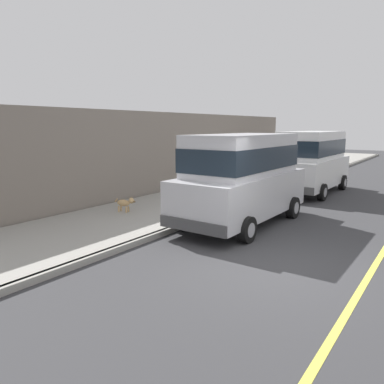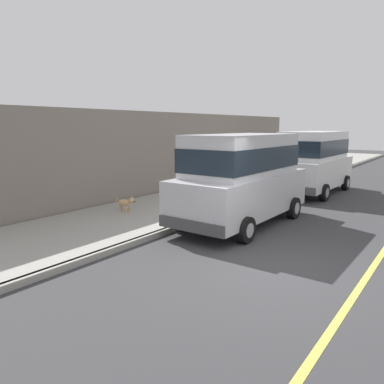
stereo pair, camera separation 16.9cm
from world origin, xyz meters
TOP-DOWN VIEW (x-y plane):
  - ground_plane at (0.00, 0.00)m, footprint 80.00×80.00m
  - curb at (-3.20, 0.00)m, footprint 0.16×64.00m
  - sidewalk at (-5.00, 0.00)m, footprint 3.60×64.00m
  - lane_centre_line at (1.60, 0.00)m, footprint 0.12×57.60m
  - car_silver_van at (-2.12, 2.58)m, footprint 2.17×4.92m
  - car_white_van at (-2.15, 8.75)m, footprint 2.16×4.91m
  - dog_tan at (-5.42, 1.29)m, footprint 0.75×0.28m
  - building_facade at (-7.10, 6.18)m, footprint 0.50×20.00m

SIDE VIEW (x-z plane):
  - ground_plane at x=0.00m, z-range 0.00..0.00m
  - lane_centre_line at x=1.60m, z-range 0.00..0.01m
  - curb at x=-3.20m, z-range 0.00..0.14m
  - sidewalk at x=-5.00m, z-range 0.00..0.14m
  - dog_tan at x=-5.42m, z-range 0.18..0.67m
  - car_silver_van at x=-2.12m, z-range 0.13..2.65m
  - car_white_van at x=-2.15m, z-range 0.13..2.65m
  - building_facade at x=-7.10m, z-range 0.00..3.28m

